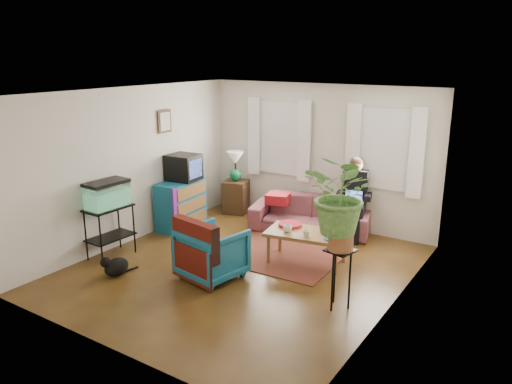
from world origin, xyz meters
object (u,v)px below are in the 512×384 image
Objects in this scene: aquarium_stand at (110,232)px; plant_stand at (339,279)px; coffee_table at (306,247)px; dresser at (181,204)px; side_table at (236,197)px; sofa at (310,209)px; armchair at (212,250)px.

plant_stand is (3.69, 0.43, -0.01)m from aquarium_stand.
dresser is at bearing 166.14° from coffee_table.
coffee_table is (2.36, -1.46, -0.08)m from side_table.
sofa is at bearing 55.46° from aquarium_stand.
plant_stand is (1.60, -2.35, -0.02)m from sofa.
sofa is 3.22× the size of side_table.
side_table is at bearing 85.67° from aquarium_stand.
plant_stand is (1.88, 0.16, -0.02)m from armchair.
coffee_table is at bearing 30.82° from aquarium_stand.
armchair is at bearing -175.19° from plant_stand.
sofa is at bearing 22.98° from dresser.
sofa is 2.69× the size of plant_stand.
dresser is 0.81× the size of coffee_table.
aquarium_stand is 1.03× the size of plant_stand.
plant_stand is at bearing -36.69° from side_table.
armchair reaches higher than aquarium_stand.
sofa is at bearing 105.16° from coffee_table.
aquarium_stand is at bearing -95.62° from dresser.
aquarium_stand is at bearing -173.39° from plant_stand.
aquarium_stand is 0.99× the size of armchair.
armchair reaches higher than plant_stand.
armchair is at bearing -61.10° from side_table.
aquarium_stand is at bearing 18.48° from armchair.
side_table is 0.80× the size of armchair.
sofa is 2.84m from plant_stand.
side_table is at bearing 143.31° from plant_stand.
armchair is (1.80, -1.39, -0.03)m from dresser.
plant_stand is (0.99, -1.03, 0.14)m from coffee_table.
coffee_table is (2.70, -0.20, -0.19)m from dresser.
coffee_table is 1.43m from plant_stand.
dresser is 1.24× the size of plant_stand.
sofa is 2.60× the size of aquarium_stand.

